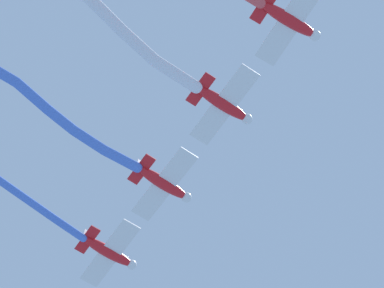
% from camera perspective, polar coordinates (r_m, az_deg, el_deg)
% --- Properties ---
extents(airplane_lead, '(5.32, 7.01, 1.73)m').
position_cam_1_polar(airplane_lead, '(58.19, 6.86, 8.57)').
color(airplane_lead, red).
extents(airplane_left_wing, '(5.35, 7.00, 1.73)m').
position_cam_1_polar(airplane_left_wing, '(60.36, 2.24, 2.79)').
color(airplane_left_wing, red).
extents(airplane_right_wing, '(5.35, 6.99, 1.73)m').
position_cam_1_polar(airplane_right_wing, '(62.93, -1.97, -2.78)').
color(airplane_right_wing, red).
extents(smoke_trail_right_wing, '(16.39, 6.31, 2.21)m').
position_cam_1_polar(smoke_trail_right_wing, '(61.51, -10.19, 2.62)').
color(smoke_trail_right_wing, '#4C75DB').
extents(airplane_slot, '(5.35, 7.00, 1.73)m').
position_cam_1_polar(airplane_slot, '(66.85, -5.78, -7.54)').
color(airplane_slot, red).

